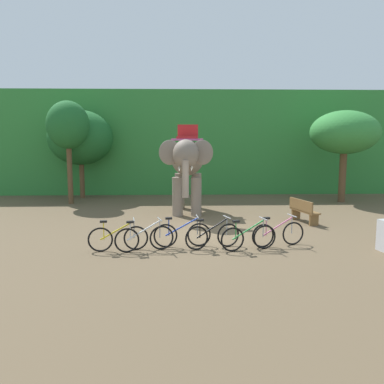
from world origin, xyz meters
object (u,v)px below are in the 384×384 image
Objects in this scene: tree_far_left at (81,138)px; elephant at (187,162)px; bike_pink at (278,234)px; wooden_bench at (303,210)px; tree_center_right at (345,133)px; bike_black at (213,236)px; bike_blue at (182,234)px; bike_green at (249,237)px; bike_white at (144,238)px; tree_left at (68,126)px; bike_yellow at (118,238)px.

tree_far_left is 1.11× the size of elephant.
tree_far_left is 13.09m from bike_pink.
wooden_bench is (9.88, -6.62, -2.72)m from tree_far_left.
tree_center_right is 10.12m from bike_pink.
tree_center_right is 2.77× the size of bike_black.
tree_far_left is 2.72× the size of bike_blue.
bike_white is at bearing 179.78° from bike_green.
bike_white is at bearing -158.97° from bike_blue.
elephant is at bearing 115.81° from bike_pink.
tree_far_left is 1.02× the size of tree_center_right.
tree_center_right is 11.84m from bike_blue.
tree_left is 10.19m from bike_blue.
bike_pink is (8.22, -8.00, -3.38)m from tree_left.
tree_far_left reaches higher than bike_green.
bike_yellow and bike_blue have the same top height.
bike_yellow is 1.09× the size of wooden_bench.
tree_left reaches higher than bike_yellow.
bike_black is 0.98× the size of bike_green.
elephant is 2.55× the size of bike_black.
tree_center_right reaches higher than bike_black.
bike_green is (1.90, -0.43, 0.00)m from bike_blue.
bike_pink reaches higher than wooden_bench.
wooden_bench is at bearing 53.35° from bike_green.
bike_blue is at bearing -92.93° from elephant.
elephant is at bearing 105.84° from bike_green.
bike_white is at bearing -3.92° from bike_yellow.
tree_center_right is at bearing -7.66° from tree_far_left.
tree_left is 1.18× the size of elephant.
bike_yellow is at bearing -175.84° from bike_pink.
tree_far_left is at bearing 129.29° from bike_pink.
bike_white and bike_pink have the same top height.
tree_center_right is at bearing 19.42° from elephant.
bike_blue is (5.24, -9.87, -2.81)m from tree_far_left.
bike_yellow is (3.53, -8.35, -3.38)m from tree_left.
elephant is 2.46× the size of bike_yellow.
bike_green is (1.63, -5.75, -1.82)m from elephant.
wooden_bench is (5.72, 3.67, 0.09)m from bike_white.
tree_far_left is 11.45m from bike_white.
bike_yellow and bike_pink have the same top height.
tree_left is at bearing 130.83° from bike_green.
bike_black is at bearing -83.68° from elephant.
bike_blue reaches higher than wooden_bench.
wooden_bench is at bearing 29.18° from bike_yellow.
bike_yellow is 4.70m from bike_pink.
tree_far_left is 12.12m from bike_black.
tree_far_left is at bearing 121.29° from bike_black.
bike_blue is at bearing -144.99° from wooden_bench.
wooden_bench is (6.47, 3.62, 0.09)m from bike_yellow.
bike_yellow is 1.87m from bike_blue.
bike_green is at bearing -126.65° from wooden_bench.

